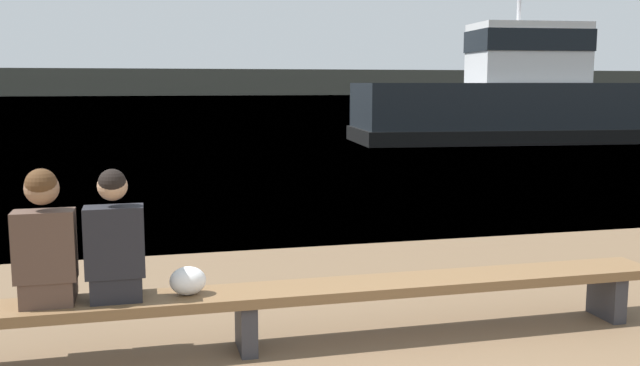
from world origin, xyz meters
name	(u,v)px	position (x,y,z in m)	size (l,w,h in m)	color
water_surface	(150,95)	(0.00, 125.67, 0.00)	(240.00, 240.00, 0.00)	#386084
far_shoreline	(150,82)	(0.00, 123.14, 2.19)	(600.00, 12.00, 4.38)	#4C4C42
bench_main	(246,301)	(-1.05, 2.49, 0.37)	(6.73, 0.45, 0.45)	brown
person_left	(45,245)	(-2.42, 2.50, 0.88)	(0.40, 0.43, 0.95)	#4C382D
person_right	(115,245)	(-1.96, 2.50, 0.85)	(0.40, 0.42, 0.94)	black
shopping_bag	(188,281)	(-1.47, 2.50, 0.56)	(0.26, 0.20, 0.21)	white
tugboat_red	(514,104)	(10.66, 19.56, 1.27)	(11.05, 4.70, 7.23)	black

